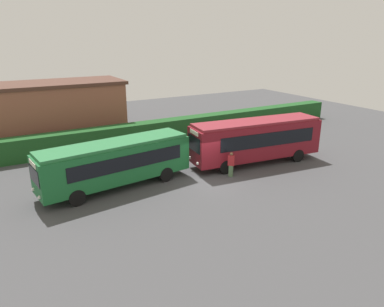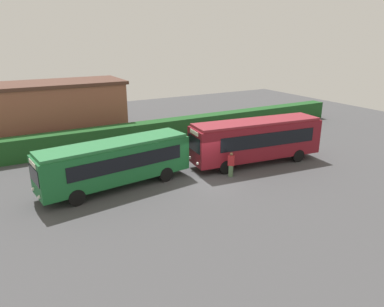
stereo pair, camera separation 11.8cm
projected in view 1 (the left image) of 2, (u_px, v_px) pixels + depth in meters
name	position (u px, v px, depth m)	size (l,w,h in m)	color
ground_plane	(209.00, 181.00, 24.23)	(64.00, 64.00, 0.00)	#424244
bus_green	(116.00, 161.00, 22.71)	(10.11, 3.60, 3.04)	#19602D
bus_maroon	(256.00, 139.00, 27.08)	(10.54, 3.56, 3.34)	maroon
person_left	(86.00, 167.00, 24.02)	(0.45, 0.55, 1.80)	silver
person_center	(231.00, 164.00, 24.69)	(0.49, 0.50, 1.77)	#4C6B47
hedge_row	(147.00, 132.00, 32.76)	(44.00, 1.49, 1.86)	#1C4C1F
depot_building	(52.00, 112.00, 32.62)	(13.03, 5.62, 5.42)	brown
traffic_cone	(299.00, 137.00, 33.45)	(0.36, 0.36, 0.60)	orange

